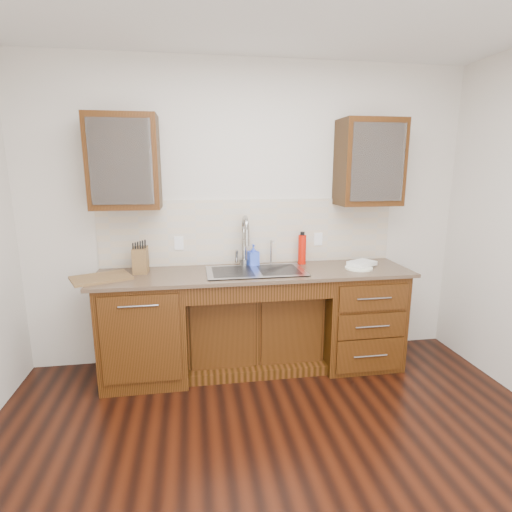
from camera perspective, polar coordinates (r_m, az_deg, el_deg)
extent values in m
cube|color=black|center=(2.66, 5.56, -31.05)|extent=(4.00, 3.50, 0.10)
cube|color=beige|center=(3.72, -0.98, 5.84)|extent=(4.00, 0.10, 2.70)
cube|color=#593014|center=(3.59, -15.50, -9.94)|extent=(0.70, 0.62, 0.88)
cube|color=#593014|center=(3.72, -0.32, -10.16)|extent=(1.20, 0.44, 0.70)
cube|color=#593014|center=(3.85, 14.14, -8.27)|extent=(0.70, 0.62, 0.88)
cube|color=#84705B|center=(3.44, -0.07, -2.43)|extent=(2.70, 0.65, 0.03)
cube|color=beige|center=(3.68, -0.84, 3.49)|extent=(2.70, 0.02, 0.59)
cube|color=#9E9EA5|center=(3.45, -0.03, -3.62)|extent=(0.84, 0.46, 0.19)
cylinder|color=#999993|center=(3.59, -1.71, 1.72)|extent=(0.04, 0.04, 0.40)
cylinder|color=#999993|center=(3.66, 2.17, 0.63)|extent=(0.02, 0.02, 0.24)
cube|color=#593014|center=(3.48, -18.28, 12.60)|extent=(0.55, 0.34, 0.75)
cube|color=#593014|center=(3.78, 15.86, 12.69)|extent=(0.55, 0.34, 0.75)
cube|color=white|center=(3.65, -10.96, 1.82)|extent=(0.08, 0.01, 0.12)
cube|color=white|center=(3.83, 8.87, 2.40)|extent=(0.08, 0.01, 0.12)
imported|color=blue|center=(3.60, -0.38, 0.11)|extent=(0.11, 0.11, 0.20)
cylinder|color=red|center=(3.70, 6.60, 0.93)|extent=(0.08, 0.08, 0.27)
cylinder|color=white|center=(3.64, 14.46, -1.67)|extent=(0.28, 0.28, 0.01)
cube|color=white|center=(3.71, 14.89, -1.01)|extent=(0.28, 0.25, 0.04)
cube|color=olive|center=(3.52, -16.16, -0.54)|extent=(0.12, 0.19, 0.21)
cube|color=olive|center=(3.43, -21.26, -2.93)|extent=(0.53, 0.46, 0.02)
imported|color=white|center=(3.50, -19.80, 11.57)|extent=(0.13, 0.13, 0.09)
imported|color=white|center=(3.47, -17.23, 11.84)|extent=(0.13, 0.13, 0.10)
imported|color=white|center=(3.76, 15.12, 11.99)|extent=(0.13, 0.13, 0.10)
imported|color=white|center=(3.80, 16.56, 11.85)|extent=(0.13, 0.13, 0.09)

